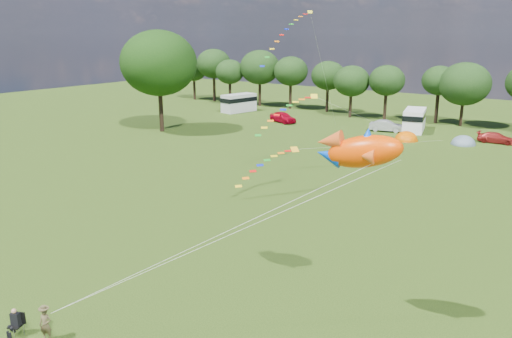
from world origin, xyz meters
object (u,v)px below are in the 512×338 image
Objects in this scene: big_tree at (159,63)px; car_c at (497,138)px; campervan_a at (239,102)px; camp_chair at (16,319)px; kite_flyer at (46,324)px; car_b at (387,126)px; tent_orange at (406,140)px; tent_greyblue at (463,144)px; fish_kite at (358,151)px; car_a at (283,117)px; campervan_c at (414,119)px.

car_c is at bearing 25.63° from big_tree.
campervan_a reaches higher than camp_chair.
camp_chair reaches higher than car_c.
kite_flyer is at bearing -139.41° from campervan_a.
car_b reaches higher than camp_chair.
big_tree is 4.23× the size of tent_orange.
big_tree reaches higher than car_c.
fish_kite is at bearing -82.64° from tent_greyblue.
big_tree is 2.80× the size of car_a.
campervan_a is at bearing 94.56° from camp_chair.
car_a is at bearing 93.93° from car_c.
kite_flyer reaches higher than tent_greyblue.
tent_greyblue is 43.99m from fish_kite.
car_a is at bearing -100.27° from campervan_a.
campervan_a is at bearing 77.38° from campervan_c.
camp_chair is (1.56, -56.86, -0.81)m from campervan_c.
camp_chair is (-9.09, -55.16, 0.15)m from car_c.
fish_kite reaches higher than campervan_c.
car_a is 0.74× the size of campervan_c.
tent_orange is at bearing 63.94° from kite_flyer.
car_b is (24.68, 17.52, -8.27)m from big_tree.
tent_greyblue is 0.81× the size of fish_kite.
car_a is 1.51× the size of tent_orange.
car_c is 46.69m from fish_kite.
campervan_c is 2.05× the size of tent_greyblue.
big_tree reaches higher than car_a.
campervan_c is at bearing 36.03° from big_tree.
fish_kite reaches higher than tent_greyblue.
big_tree is at bearing 113.40° from car_c.
fish_kite is at bearing -178.01° from campervan_c.
campervan_a is 2.03× the size of tent_greyblue.
car_a reaches higher than tent_orange.
car_a is 1.12× the size of car_b.
camp_chair is 16.56m from fish_kite.
camp_chair is 0.33× the size of fish_kite.
car_b is 1.35× the size of tent_orange.
kite_flyer is at bearing -95.17° from tent_greyblue.
camp_chair reaches higher than tent_greyblue.
campervan_a reaches higher than tent_orange.
campervan_a is 29.50m from campervan_c.
campervan_c is 1.65× the size of fish_kite.
kite_flyer is at bearing -152.00° from fish_kite.
car_c is 1.07× the size of fish_kite.
car_b is at bearing 35.37° from big_tree.
campervan_a is at bearing 95.75° from big_tree.
kite_flyer reaches higher than car_c.
tent_greyblue is (-3.02, -3.14, -0.61)m from car_c.
tent_greyblue is (37.13, -4.42, -1.56)m from campervan_a.
tent_orange is at bearing 115.36° from car_c.
campervan_a is (-40.16, 1.28, 0.96)m from car_c.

